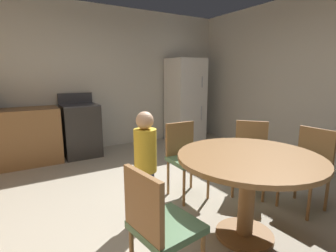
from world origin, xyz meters
The scene contains 11 objects.
ground_plane centered at (0.00, 0.00, 0.00)m, with size 14.00×14.00×0.00m, color #A89E89.
wall_back centered at (0.00, 3.03, 1.35)m, with size 5.97×0.12×2.70m, color beige.
wall_right centered at (2.88, 0.27, 1.35)m, with size 0.12×5.53×2.70m, color beige.
oven_range centered at (-0.30, 2.64, 0.47)m, with size 0.60×0.60×1.10m.
refrigerator centered at (1.91, 2.58, 0.88)m, with size 0.68×0.68×1.76m.
dining_table centered at (0.40, -0.54, 0.60)m, with size 1.22×1.22×0.76m.
chair_northeast centered at (1.13, 0.08, 0.50)m, with size 0.56×0.56×0.87m.
chair_west centered at (-0.55, -0.67, 0.50)m, with size 0.45×0.45×0.87m.
chair_north centered at (0.41, 0.42, 0.50)m, with size 0.40×0.40×0.87m.
chair_east centered at (1.36, -0.51, 0.50)m, with size 0.41×0.41×0.87m.
person_child centered at (-0.22, 0.19, 0.58)m, with size 0.31×0.31×1.09m.
Camera 1 is at (-1.26, -1.96, 1.43)m, focal length 27.42 mm.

